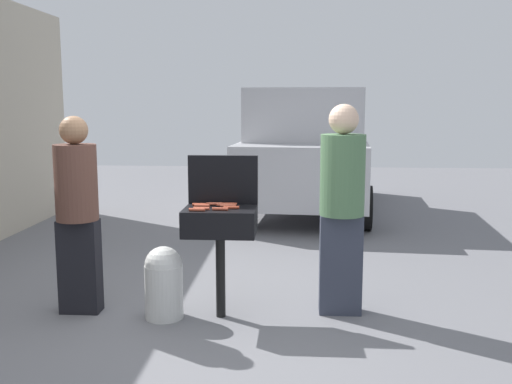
{
  "coord_description": "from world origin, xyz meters",
  "views": [
    {
      "loc": [
        0.86,
        -4.66,
        1.8
      ],
      "look_at": [
        0.51,
        0.59,
        1.0
      ],
      "focal_mm": 41.17,
      "sensor_mm": 36.0,
      "label": 1
    }
  ],
  "objects_px": {
    "bbq_grill": "(220,225)",
    "hot_dog_3": "(220,209)",
    "hot_dog_4": "(228,206)",
    "person_left": "(77,208)",
    "hot_dog_0": "(214,204)",
    "hot_dog_6": "(202,206)",
    "hot_dog_8": "(229,204)",
    "hot_dog_7": "(231,207)",
    "hot_dog_9": "(201,208)",
    "hot_dog_5": "(224,205)",
    "parked_minivan": "(308,150)",
    "person_right": "(342,202)",
    "hot_dog_1": "(197,210)",
    "propane_tank": "(164,281)",
    "hot_dog_2": "(200,205)"
  },
  "relations": [
    {
      "from": "person_left",
      "to": "hot_dog_0",
      "type": "bearing_deg",
      "value": -0.46
    },
    {
      "from": "hot_dog_1",
      "to": "hot_dog_0",
      "type": "bearing_deg",
      "value": 70.59
    },
    {
      "from": "hot_dog_3",
      "to": "hot_dog_8",
      "type": "distance_m",
      "value": 0.24
    },
    {
      "from": "hot_dog_3",
      "to": "hot_dog_5",
      "type": "height_order",
      "value": "same"
    },
    {
      "from": "hot_dog_2",
      "to": "hot_dog_5",
      "type": "bearing_deg",
      "value": -0.49
    },
    {
      "from": "hot_dog_0",
      "to": "hot_dog_5",
      "type": "xyz_separation_m",
      "value": [
        0.09,
        -0.05,
        0.0
      ]
    },
    {
      "from": "hot_dog_0",
      "to": "propane_tank",
      "type": "height_order",
      "value": "hot_dog_0"
    },
    {
      "from": "hot_dog_8",
      "to": "propane_tank",
      "type": "height_order",
      "value": "hot_dog_8"
    },
    {
      "from": "hot_dog_3",
      "to": "hot_dog_8",
      "type": "bearing_deg",
      "value": 78.34
    },
    {
      "from": "hot_dog_6",
      "to": "hot_dog_8",
      "type": "distance_m",
      "value": 0.24
    },
    {
      "from": "bbq_grill",
      "to": "hot_dog_3",
      "type": "bearing_deg",
      "value": -81.94
    },
    {
      "from": "propane_tank",
      "to": "hot_dog_4",
      "type": "bearing_deg",
      "value": 11.39
    },
    {
      "from": "hot_dog_5",
      "to": "person_right",
      "type": "height_order",
      "value": "person_right"
    },
    {
      "from": "hot_dog_2",
      "to": "hot_dog_3",
      "type": "xyz_separation_m",
      "value": [
        0.2,
        -0.19,
        0.0
      ]
    },
    {
      "from": "hot_dog_2",
      "to": "hot_dog_4",
      "type": "height_order",
      "value": "same"
    },
    {
      "from": "hot_dog_1",
      "to": "hot_dog_7",
      "type": "height_order",
      "value": "same"
    },
    {
      "from": "hot_dog_1",
      "to": "hot_dog_8",
      "type": "relative_size",
      "value": 1.0
    },
    {
      "from": "hot_dog_1",
      "to": "hot_dog_6",
      "type": "height_order",
      "value": "same"
    },
    {
      "from": "hot_dog_3",
      "to": "hot_dog_4",
      "type": "height_order",
      "value": "same"
    },
    {
      "from": "hot_dog_2",
      "to": "hot_dog_7",
      "type": "bearing_deg",
      "value": -23.58
    },
    {
      "from": "hot_dog_0",
      "to": "hot_dog_3",
      "type": "distance_m",
      "value": 0.25
    },
    {
      "from": "hot_dog_5",
      "to": "hot_dog_7",
      "type": "relative_size",
      "value": 1.0
    },
    {
      "from": "hot_dog_4",
      "to": "hot_dog_6",
      "type": "bearing_deg",
      "value": -178.27
    },
    {
      "from": "bbq_grill",
      "to": "hot_dog_9",
      "type": "height_order",
      "value": "hot_dog_9"
    },
    {
      "from": "bbq_grill",
      "to": "propane_tank",
      "type": "distance_m",
      "value": 0.67
    },
    {
      "from": "hot_dog_0",
      "to": "propane_tank",
      "type": "distance_m",
      "value": 0.77
    },
    {
      "from": "hot_dog_5",
      "to": "hot_dog_8",
      "type": "relative_size",
      "value": 1.0
    },
    {
      "from": "hot_dog_7",
      "to": "hot_dog_9",
      "type": "relative_size",
      "value": 1.0
    },
    {
      "from": "bbq_grill",
      "to": "hot_dog_6",
      "type": "xyz_separation_m",
      "value": [
        -0.16,
        0.04,
        0.16
      ]
    },
    {
      "from": "hot_dog_6",
      "to": "propane_tank",
      "type": "bearing_deg",
      "value": -162.26
    },
    {
      "from": "hot_dog_1",
      "to": "hot_dog_9",
      "type": "bearing_deg",
      "value": 64.79
    },
    {
      "from": "hot_dog_9",
      "to": "hot_dog_0",
      "type": "bearing_deg",
      "value": 72.17
    },
    {
      "from": "bbq_grill",
      "to": "person_right",
      "type": "height_order",
      "value": "person_right"
    },
    {
      "from": "hot_dog_0",
      "to": "hot_dog_8",
      "type": "distance_m",
      "value": 0.13
    },
    {
      "from": "hot_dog_0",
      "to": "hot_dog_8",
      "type": "relative_size",
      "value": 1.0
    },
    {
      "from": "hot_dog_7",
      "to": "person_right",
      "type": "bearing_deg",
      "value": 12.16
    },
    {
      "from": "hot_dog_5",
      "to": "parked_minivan",
      "type": "relative_size",
      "value": 0.03
    },
    {
      "from": "hot_dog_9",
      "to": "person_right",
      "type": "xyz_separation_m",
      "value": [
        1.16,
        0.26,
        0.02
      ]
    },
    {
      "from": "person_right",
      "to": "parked_minivan",
      "type": "xyz_separation_m",
      "value": [
        -0.19,
        4.94,
        0.05
      ]
    },
    {
      "from": "bbq_grill",
      "to": "person_left",
      "type": "xyz_separation_m",
      "value": [
        -1.23,
        0.04,
        0.13
      ]
    },
    {
      "from": "hot_dog_3",
      "to": "person_left",
      "type": "bearing_deg",
      "value": 173.63
    },
    {
      "from": "hot_dog_1",
      "to": "hot_dog_4",
      "type": "distance_m",
      "value": 0.3
    },
    {
      "from": "hot_dog_9",
      "to": "person_left",
      "type": "bearing_deg",
      "value": 173.36
    },
    {
      "from": "hot_dog_5",
      "to": "hot_dog_6",
      "type": "distance_m",
      "value": 0.19
    },
    {
      "from": "hot_dog_3",
      "to": "hot_dog_6",
      "type": "height_order",
      "value": "same"
    },
    {
      "from": "hot_dog_6",
      "to": "hot_dog_8",
      "type": "xyz_separation_m",
      "value": [
        0.22,
        0.09,
        0.0
      ]
    },
    {
      "from": "bbq_grill",
      "to": "hot_dog_6",
      "type": "bearing_deg",
      "value": 166.14
    },
    {
      "from": "bbq_grill",
      "to": "propane_tank",
      "type": "height_order",
      "value": "bbq_grill"
    },
    {
      "from": "bbq_grill",
      "to": "hot_dog_4",
      "type": "height_order",
      "value": "hot_dog_4"
    },
    {
      "from": "hot_dog_7",
      "to": "hot_dog_8",
      "type": "xyz_separation_m",
      "value": [
        -0.04,
        0.16,
        0.0
      ]
    }
  ]
}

